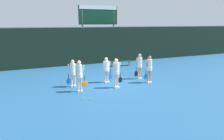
{
  "coord_description": "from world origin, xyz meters",
  "views": [
    {
      "loc": [
        -5.36,
        -12.03,
        3.81
      ],
      "look_at": [
        0.03,
        0.0,
        0.94
      ],
      "focal_mm": 35.0,
      "sensor_mm": 36.0,
      "label": 1
    }
  ],
  "objects": [
    {
      "name": "player_5",
      "position": [
        2.36,
        0.59,
        1.05
      ],
      "size": [
        0.62,
        0.35,
        1.75
      ],
      "rotation": [
        0.0,
        0.0,
        0.06
      ],
      "color": "tan",
      "rests_on": "ground_plane"
    },
    {
      "name": "player_4",
      "position": [
        -0.07,
        0.65,
        0.99
      ],
      "size": [
        0.67,
        0.4,
        1.66
      ],
      "rotation": [
        0.0,
        0.0,
        0.13
      ],
      "color": "beige",
      "rests_on": "ground_plane"
    },
    {
      "name": "player_2",
      "position": [
        2.4,
        -0.53,
        1.06
      ],
      "size": [
        0.65,
        0.37,
        1.78
      ],
      "rotation": [
        0.0,
        0.0,
        0.11
      ],
      "color": "tan",
      "rests_on": "ground_plane"
    },
    {
      "name": "player_3",
      "position": [
        -2.29,
        0.57,
        0.98
      ],
      "size": [
        0.65,
        0.38,
        1.67
      ],
      "rotation": [
        0.0,
        0.0,
        -0.16
      ],
      "color": "beige",
      "rests_on": "ground_plane"
    },
    {
      "name": "tennis_ball_9",
      "position": [
        -1.85,
        0.6,
        0.03
      ],
      "size": [
        0.07,
        0.07,
        0.07
      ],
      "primitive_type": "sphere",
      "color": "#CCE033",
      "rests_on": "ground_plane"
    },
    {
      "name": "fence_windscreen",
      "position": [
        0.0,
        7.22,
        1.74
      ],
      "size": [
        60.0,
        0.08,
        3.46
      ],
      "color": "black",
      "rests_on": "ground_plane"
    },
    {
      "name": "scoreboard",
      "position": [
        2.27,
        8.18,
        4.19
      ],
      "size": [
        3.94,
        0.15,
        5.41
      ],
      "color": "#515156",
      "rests_on": "ground_plane"
    },
    {
      "name": "tennis_ball_3",
      "position": [
        -2.76,
        0.0,
        0.03
      ],
      "size": [
        0.06,
        0.06,
        0.06
      ],
      "primitive_type": "sphere",
      "color": "#CCE033",
      "rests_on": "ground_plane"
    },
    {
      "name": "tennis_ball_2",
      "position": [
        3.39,
        1.73,
        0.03
      ],
      "size": [
        0.07,
        0.07,
        0.07
      ],
      "primitive_type": "sphere",
      "color": "#CCE033",
      "rests_on": "ground_plane"
    },
    {
      "name": "tennis_ball_0",
      "position": [
        -0.56,
        -1.23,
        0.03
      ],
      "size": [
        0.06,
        0.06,
        0.06
      ],
      "primitive_type": "sphere",
      "color": "#CCE033",
      "rests_on": "ground_plane"
    },
    {
      "name": "player_1",
      "position": [
        0.0,
        -0.7,
        1.04
      ],
      "size": [
        0.64,
        0.36,
        1.76
      ],
      "rotation": [
        0.0,
        0.0,
        0.13
      ],
      "color": "beige",
      "rests_on": "ground_plane"
    },
    {
      "name": "tennis_ball_5",
      "position": [
        -1.29,
        1.0,
        0.04
      ],
      "size": [
        0.07,
        0.07,
        0.07
      ],
      "primitive_type": "sphere",
      "color": "#CCE033",
      "rests_on": "ground_plane"
    },
    {
      "name": "tennis_ball_8",
      "position": [
        -3.1,
        -0.24,
        0.04
      ],
      "size": [
        0.07,
        0.07,
        0.07
      ],
      "primitive_type": "sphere",
      "color": "#CCE033",
      "rests_on": "ground_plane"
    },
    {
      "name": "ground_plane",
      "position": [
        0.0,
        0.0,
        0.0
      ],
      "size": [
        140.0,
        140.0,
        0.0
      ],
      "primitive_type": "plane",
      "color": "#235684"
    },
    {
      "name": "tennis_ball_6",
      "position": [
        3.29,
        0.46,
        0.03
      ],
      "size": [
        0.07,
        0.07,
        0.07
      ],
      "primitive_type": "sphere",
      "color": "#CCE033",
      "rests_on": "ground_plane"
    },
    {
      "name": "bench_courtside",
      "position": [
        3.22,
        5.18,
        0.38
      ],
      "size": [
        2.06,
        0.52,
        0.44
      ],
      "rotation": [
        0.0,
        0.0,
        -0.08
      ],
      "color": "#19472D",
      "rests_on": "ground_plane"
    },
    {
      "name": "tennis_ball_1",
      "position": [
        -2.39,
        -1.8,
        0.03
      ],
      "size": [
        0.07,
        0.07,
        0.07
      ],
      "primitive_type": "sphere",
      "color": "#CCE033",
      "rests_on": "ground_plane"
    },
    {
      "name": "tennis_ball_7",
      "position": [
        -2.05,
        -2.03,
        0.03
      ],
      "size": [
        0.06,
        0.06,
        0.06
      ],
      "primitive_type": "sphere",
      "color": "#CCE033",
      "rests_on": "ground_plane"
    },
    {
      "name": "tennis_ball_4",
      "position": [
        3.44,
        -0.08,
        0.03
      ],
      "size": [
        0.07,
        0.07,
        0.07
      ],
      "primitive_type": "sphere",
      "color": "#CCE033",
      "rests_on": "ground_plane"
    },
    {
      "name": "player_0",
      "position": [
        -2.19,
        -0.55,
        1.06
      ],
      "size": [
        0.64,
        0.34,
        1.78
      ],
      "rotation": [
        0.0,
        0.0,
        -0.15
      ],
      "color": "beige",
      "rests_on": "ground_plane"
    }
  ]
}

